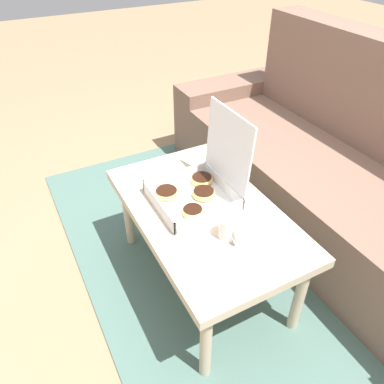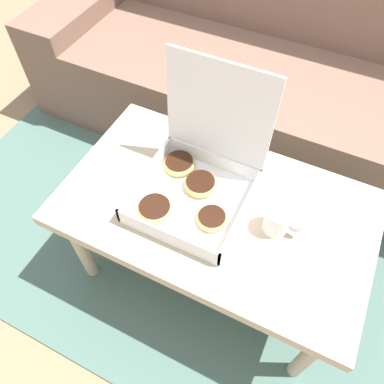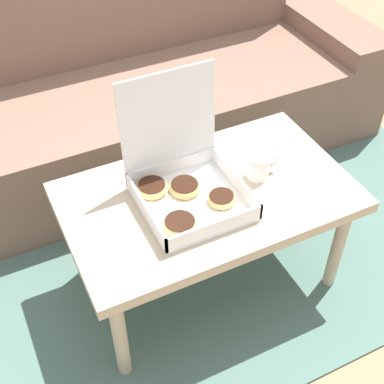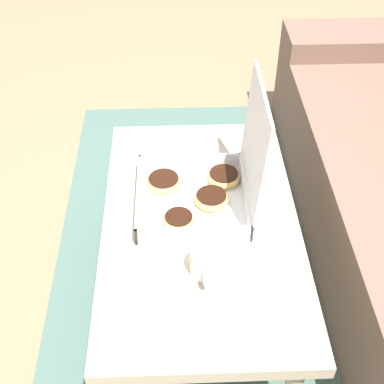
{
  "view_description": "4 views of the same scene",
  "coord_description": "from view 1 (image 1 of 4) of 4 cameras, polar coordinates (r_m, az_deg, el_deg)",
  "views": [
    {
      "loc": [
        1.02,
        -0.66,
        1.43
      ],
      "look_at": [
        -0.07,
        -0.09,
        0.49
      ],
      "focal_mm": 35.0,
      "sensor_mm": 36.0,
      "label": 1
    },
    {
      "loc": [
        0.21,
        -0.65,
        1.36
      ],
      "look_at": [
        -0.07,
        -0.09,
        0.49
      ],
      "focal_mm": 35.0,
      "sensor_mm": 36.0,
      "label": 2
    },
    {
      "loc": [
        -0.59,
        -1.15,
        1.6
      ],
      "look_at": [
        -0.07,
        -0.09,
        0.49
      ],
      "focal_mm": 50.0,
      "sensor_mm": 36.0,
      "label": 3
    },
    {
      "loc": [
        1.04,
        -0.13,
        1.51
      ],
      "look_at": [
        -0.07,
        -0.09,
        0.49
      ],
      "focal_mm": 50.0,
      "sensor_mm": 36.0,
      "label": 4
    }
  ],
  "objects": [
    {
      "name": "ground_plane",
      "position": [
        1.88,
        3.38,
        -12.44
      ],
      "size": [
        12.0,
        12.0,
        0.0
      ],
      "primitive_type": "plane",
      "color": "#937756"
    },
    {
      "name": "coffee_mug",
      "position": [
        1.4,
        5.65,
        -5.56
      ],
      "size": [
        0.11,
        0.07,
        0.08
      ],
      "color": "white",
      "rests_on": "coffee_table"
    },
    {
      "name": "coffee_table",
      "position": [
        1.57,
        1.86,
        -3.99
      ],
      "size": [
        0.92,
        0.55,
        0.44
      ],
      "color": "#C6B293",
      "rests_on": "ground_plane"
    },
    {
      "name": "couch",
      "position": [
        2.1,
        22.64,
        1.83
      ],
      "size": [
        2.33,
        0.76,
        0.95
      ],
      "color": "#7A5B4C",
      "rests_on": "ground_plane"
    },
    {
      "name": "area_rug",
      "position": [
        2.0,
        10.9,
        -9.09
      ],
      "size": [
        2.45,
        1.75,
        0.01
      ],
      "primitive_type": "cube",
      "color": "#4C6B60",
      "rests_on": "ground_plane"
    },
    {
      "name": "pastry_box",
      "position": [
        1.56,
        1.12,
        1.07
      ],
      "size": [
        0.31,
        0.33,
        0.37
      ],
      "color": "white",
      "rests_on": "coffee_table"
    }
  ]
}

